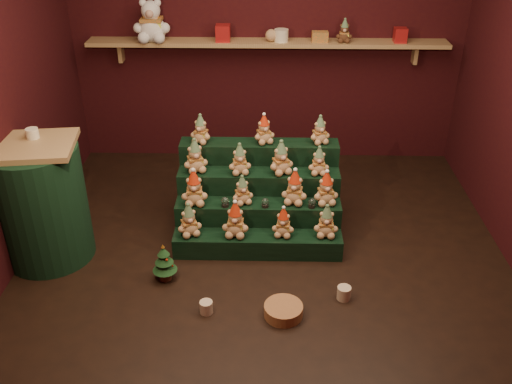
{
  "coord_description": "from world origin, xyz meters",
  "views": [
    {
      "loc": [
        0.01,
        -3.8,
        2.83
      ],
      "look_at": [
        -0.08,
        0.25,
        0.51
      ],
      "focal_mm": 40.0,
      "sensor_mm": 36.0,
      "label": 1
    }
  ],
  "objects_px": {
    "riser_tier_front": "(258,244)",
    "white_bear": "(151,15)",
    "wicker_basket": "(283,311)",
    "mini_christmas_tree": "(164,262)",
    "snow_globe_b": "(265,203)",
    "mug_left": "(206,307)",
    "snow_globe_c": "(312,203)",
    "side_table": "(41,203)",
    "brown_bear": "(344,31)",
    "snow_globe_a": "(225,202)",
    "mug_right": "(344,293)"
  },
  "relations": [
    {
      "from": "mug_left",
      "to": "white_bear",
      "type": "bearing_deg",
      "value": 106.13
    },
    {
      "from": "snow_globe_c",
      "to": "brown_bear",
      "type": "distance_m",
      "value": 1.92
    },
    {
      "from": "snow_globe_a",
      "to": "white_bear",
      "type": "bearing_deg",
      "value": 116.93
    },
    {
      "from": "snow_globe_a",
      "to": "side_table",
      "type": "relative_size",
      "value": 0.09
    },
    {
      "from": "snow_globe_a",
      "to": "snow_globe_b",
      "type": "xyz_separation_m",
      "value": [
        0.33,
        0.0,
        -0.0
      ]
    },
    {
      "from": "riser_tier_front",
      "to": "snow_globe_c",
      "type": "relative_size",
      "value": 16.92
    },
    {
      "from": "riser_tier_front",
      "to": "mug_right",
      "type": "relative_size",
      "value": 13.37
    },
    {
      "from": "riser_tier_front",
      "to": "mug_right",
      "type": "bearing_deg",
      "value": -40.57
    },
    {
      "from": "snow_globe_c",
      "to": "mini_christmas_tree",
      "type": "height_order",
      "value": "snow_globe_c"
    },
    {
      "from": "snow_globe_b",
      "to": "mug_left",
      "type": "relative_size",
      "value": 0.84
    },
    {
      "from": "snow_globe_b",
      "to": "snow_globe_c",
      "type": "xyz_separation_m",
      "value": [
        0.39,
        0.0,
        0.0
      ]
    },
    {
      "from": "snow_globe_a",
      "to": "mini_christmas_tree",
      "type": "relative_size",
      "value": 0.26
    },
    {
      "from": "snow_globe_c",
      "to": "side_table",
      "type": "xyz_separation_m",
      "value": [
        -2.17,
        -0.21,
        0.1
      ]
    },
    {
      "from": "riser_tier_front",
      "to": "snow_globe_a",
      "type": "relative_size",
      "value": 16.12
    },
    {
      "from": "snow_globe_c",
      "to": "brown_bear",
      "type": "relative_size",
      "value": 0.37
    },
    {
      "from": "snow_globe_b",
      "to": "mug_left",
      "type": "height_order",
      "value": "snow_globe_b"
    },
    {
      "from": "snow_globe_c",
      "to": "mini_christmas_tree",
      "type": "xyz_separation_m",
      "value": [
        -1.17,
        -0.52,
        -0.24
      ]
    },
    {
      "from": "snow_globe_c",
      "to": "mug_left",
      "type": "height_order",
      "value": "snow_globe_c"
    },
    {
      "from": "mini_christmas_tree",
      "to": "brown_bear",
      "type": "height_order",
      "value": "brown_bear"
    },
    {
      "from": "mug_right",
      "to": "white_bear",
      "type": "relative_size",
      "value": 0.21
    },
    {
      "from": "white_bear",
      "to": "wicker_basket",
      "type": "bearing_deg",
      "value": -64.65
    },
    {
      "from": "mug_left",
      "to": "snow_globe_b",
      "type": "bearing_deg",
      "value": 65.1
    },
    {
      "from": "mug_right",
      "to": "riser_tier_front",
      "type": "bearing_deg",
      "value": 139.43
    },
    {
      "from": "white_bear",
      "to": "mug_left",
      "type": "bearing_deg",
      "value": -75.6
    },
    {
      "from": "snow_globe_b",
      "to": "snow_globe_a",
      "type": "bearing_deg",
      "value": 180.0
    },
    {
      "from": "snow_globe_a",
      "to": "snow_globe_b",
      "type": "bearing_deg",
      "value": 0.0
    },
    {
      "from": "riser_tier_front",
      "to": "white_bear",
      "type": "bearing_deg",
      "value": 121.77
    },
    {
      "from": "wicker_basket",
      "to": "snow_globe_a",
      "type": "bearing_deg",
      "value": 117.36
    },
    {
      "from": "snow_globe_b",
      "to": "mug_left",
      "type": "xyz_separation_m",
      "value": [
        -0.42,
        -0.9,
        -0.35
      ]
    },
    {
      "from": "snow_globe_c",
      "to": "mini_christmas_tree",
      "type": "bearing_deg",
      "value": -156.1
    },
    {
      "from": "riser_tier_front",
      "to": "white_bear",
      "type": "height_order",
      "value": "white_bear"
    },
    {
      "from": "mug_left",
      "to": "white_bear",
      "type": "height_order",
      "value": "white_bear"
    },
    {
      "from": "mug_left",
      "to": "brown_bear",
      "type": "height_order",
      "value": "brown_bear"
    },
    {
      "from": "side_table",
      "to": "mini_christmas_tree",
      "type": "xyz_separation_m",
      "value": [
        1.01,
        -0.3,
        -0.35
      ]
    },
    {
      "from": "snow_globe_a",
      "to": "side_table",
      "type": "distance_m",
      "value": 1.47
    },
    {
      "from": "side_table",
      "to": "mug_right",
      "type": "bearing_deg",
      "value": -19.6
    },
    {
      "from": "mug_right",
      "to": "wicker_basket",
      "type": "height_order",
      "value": "mug_right"
    },
    {
      "from": "riser_tier_front",
      "to": "side_table",
      "type": "xyz_separation_m",
      "value": [
        -1.72,
        -0.05,
        0.42
      ]
    },
    {
      "from": "mini_christmas_tree",
      "to": "mug_left",
      "type": "height_order",
      "value": "mini_christmas_tree"
    },
    {
      "from": "snow_globe_a",
      "to": "brown_bear",
      "type": "height_order",
      "value": "brown_bear"
    },
    {
      "from": "mug_left",
      "to": "white_bear",
      "type": "xyz_separation_m",
      "value": [
        -0.72,
        2.48,
        1.53
      ]
    },
    {
      "from": "mug_right",
      "to": "white_bear",
      "type": "xyz_separation_m",
      "value": [
        -1.73,
        2.3,
        1.52
      ]
    },
    {
      "from": "riser_tier_front",
      "to": "side_table",
      "type": "bearing_deg",
      "value": -178.27
    },
    {
      "from": "mini_christmas_tree",
      "to": "riser_tier_front",
      "type": "bearing_deg",
      "value": 26.4
    },
    {
      "from": "wicker_basket",
      "to": "white_bear",
      "type": "height_order",
      "value": "white_bear"
    },
    {
      "from": "wicker_basket",
      "to": "mini_christmas_tree",
      "type": "bearing_deg",
      "value": 156.32
    },
    {
      "from": "side_table",
      "to": "mug_right",
      "type": "xyz_separation_m",
      "value": [
        2.38,
        -0.51,
        -0.45
      ]
    },
    {
      "from": "snow_globe_b",
      "to": "wicker_basket",
      "type": "xyz_separation_m",
      "value": [
        0.14,
        -0.92,
        -0.36
      ]
    },
    {
      "from": "snow_globe_b",
      "to": "brown_bear",
      "type": "height_order",
      "value": "brown_bear"
    },
    {
      "from": "snow_globe_a",
      "to": "snow_globe_c",
      "type": "bearing_deg",
      "value": 0.0
    }
  ]
}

